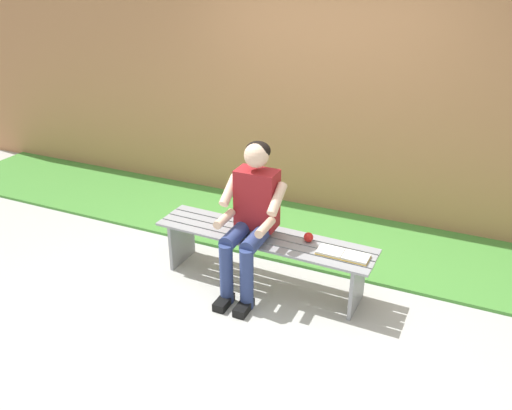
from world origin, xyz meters
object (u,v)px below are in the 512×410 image
Objects in this scene: bench_near at (263,247)px; book_open at (343,254)px; person_seated at (251,214)px; apple at (308,237)px.

book_open is (-0.70, 0.04, 0.12)m from bench_near.
person_seated reaches higher than apple.
bench_near is at bearing -1.45° from book_open.
book_open reaches higher than bench_near.
person_seated reaches higher than book_open.
bench_near is 0.41m from apple.
apple is 0.34m from book_open.
apple is 0.19× the size of book_open.
apple is (-0.44, -0.16, -0.20)m from person_seated.
apple is (-0.38, -0.06, 0.15)m from bench_near.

